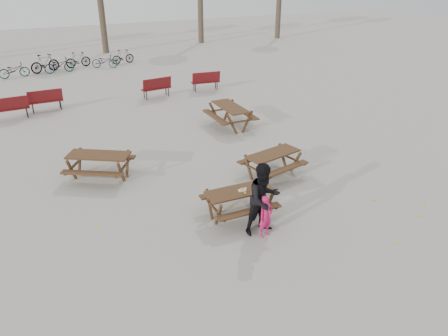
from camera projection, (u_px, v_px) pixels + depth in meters
name	position (u px, v px, depth m)	size (l,w,h in m)	color
ground	(239.00, 215.00, 11.99)	(80.00, 80.00, 0.00)	gray
main_picnic_table	(239.00, 197.00, 11.74)	(1.80, 1.45, 0.78)	#3A1F15
food_tray	(242.00, 190.00, 11.62)	(0.18, 0.11, 0.04)	white
bread_roll	(242.00, 189.00, 11.61)	(0.14, 0.06, 0.05)	tan
soda_bottle	(245.00, 191.00, 11.49)	(0.07, 0.07, 0.17)	silver
child	(266.00, 216.00, 10.88)	(0.41, 0.27, 1.13)	#D21A5D
adult	(264.00, 199.00, 10.88)	(0.93, 0.72, 1.91)	black
picnic_table_east	(272.00, 164.00, 14.05)	(1.81, 1.45, 0.78)	#3A1F15
picnic_table_north	(100.00, 166.00, 13.84)	(1.92, 1.55, 0.83)	#3A1F15
picnic_table_far	(230.00, 116.00, 18.11)	(2.05, 1.65, 0.88)	#3A1F15
park_bench_row	(110.00, 93.00, 20.95)	(11.02, 1.34, 1.03)	maroon
bicycle_row	(67.00, 63.00, 27.11)	(8.32, 2.05, 1.10)	black
fallen_leaves	(219.00, 175.00, 14.23)	(11.00, 11.00, 0.01)	gold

